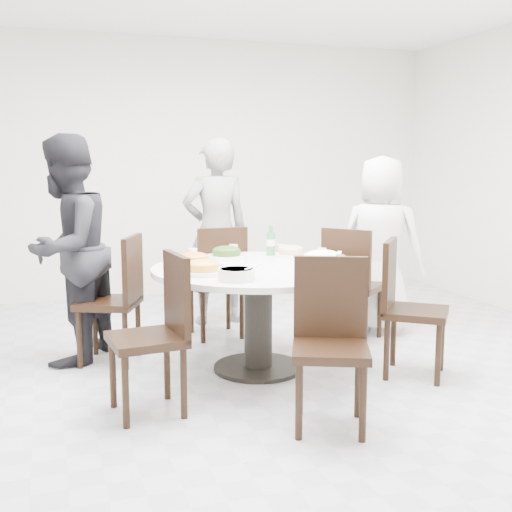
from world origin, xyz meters
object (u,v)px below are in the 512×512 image
object	(u,v)px
chair_sw	(146,336)
chair_nw	(108,300)
rice_bowl	(323,266)
chair_s	(331,346)
soup_bowl	(237,274)
dining_table	(258,319)
chair_ne	(354,284)
chair_se	(416,309)
diner_right	(381,245)
diner_middle	(216,232)
chair_n	(216,281)
diner_left	(67,250)
beverage_bottle	(271,241)

from	to	relation	value
chair_sw	chair_nw	bearing A→B (deg)	-179.75
rice_bowl	chair_s	bearing A→B (deg)	-110.05
soup_bowl	dining_table	bearing A→B (deg)	56.26
chair_s	soup_bowl	size ratio (longest dim) A/B	4.05
chair_sw	soup_bowl	xyz separation A→B (m)	(0.59, 0.12, 0.31)
chair_ne	chair_se	bearing A→B (deg)	138.12
diner_right	chair_sw	bearing A→B (deg)	71.64
diner_middle	chair_s	bearing A→B (deg)	88.23
chair_ne	chair_se	xyz separation A→B (m)	(-0.00, -0.95, 0.00)
chair_se	chair_ne	bearing A→B (deg)	37.61
soup_bowl	chair_n	bearing A→B (deg)	80.70
chair_ne	diner_middle	size ratio (longest dim) A/B	0.56
chair_ne	diner_middle	world-z (taller)	diner_middle
diner_right	rice_bowl	size ratio (longest dim) A/B	5.37
chair_nw	diner_left	world-z (taller)	diner_left
dining_table	diner_middle	bearing A→B (deg)	87.50
diner_middle	rice_bowl	world-z (taller)	diner_middle
chair_s	beverage_bottle	xyz separation A→B (m)	(0.21, 1.57, 0.39)
dining_table	chair_s	world-z (taller)	chair_s
chair_nw	chair_sw	distance (m)	1.07
chair_n	diner_right	world-z (taller)	diner_right
chair_ne	chair_s	xyz separation A→B (m)	(-0.94, -1.58, 0.00)
chair_s	diner_left	size ratio (longest dim) A/B	0.56
chair_n	rice_bowl	distance (m)	1.48
chair_s	diner_right	bearing A→B (deg)	76.84
dining_table	diner_middle	distance (m)	1.48
diner_left	rice_bowl	xyz separation A→B (m)	(1.57, -1.07, -0.03)
diner_middle	beverage_bottle	world-z (taller)	diner_middle
diner_middle	chair_se	bearing A→B (deg)	114.94
soup_bowl	chair_s	bearing A→B (deg)	-62.24
chair_n	chair_nw	xyz separation A→B (m)	(-0.93, -0.44, 0.00)
dining_table	diner_left	world-z (taller)	diner_left
chair_sw	diner_right	world-z (taller)	diner_right
diner_middle	chair_nw	bearing A→B (deg)	38.38
chair_se	beverage_bottle	distance (m)	1.26
chair_s	chair_se	bearing A→B (deg)	56.76
chair_se	diner_left	bearing A→B (deg)	102.17
chair_nw	rice_bowl	size ratio (longest dim) A/B	3.33
diner_right	diner_left	xyz separation A→B (m)	(-2.62, -0.04, 0.08)
dining_table	diner_middle	xyz separation A→B (m)	(0.06, 1.40, 0.47)
chair_se	diner_right	bearing A→B (deg)	20.79
chair_nw	chair_s	size ratio (longest dim) A/B	1.00
diner_left	soup_bowl	xyz separation A→B (m)	(0.98, -1.06, -0.06)
diner_left	soup_bowl	distance (m)	1.45
chair_se	diner_middle	xyz separation A→B (m)	(-0.94, 1.86, 0.37)
dining_table	chair_se	xyz separation A→B (m)	(1.00, -0.46, 0.10)
chair_s	diner_right	xyz separation A→B (m)	(1.29, 1.76, 0.29)
chair_se	beverage_bottle	xyz separation A→B (m)	(-0.73, 0.95, 0.39)
chair_n	chair_s	distance (m)	2.05
chair_se	diner_middle	size ratio (longest dim) A/B	0.56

